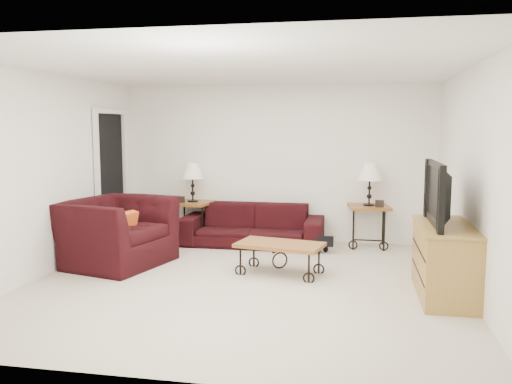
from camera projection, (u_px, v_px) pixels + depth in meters
ground at (245, 283)px, 6.30m from camera, size 5.00×5.00×0.00m
wall_back at (277, 163)px, 8.59m from camera, size 5.00×0.02×2.50m
wall_front at (170, 211)px, 3.71m from camera, size 5.00×0.02×2.50m
wall_left at (48, 174)px, 6.61m from camera, size 0.02×5.00×2.50m
wall_right at (473, 182)px, 5.69m from camera, size 0.02×5.00×2.50m
ceiling at (244, 67)px, 6.00m from camera, size 5.00×5.00×0.00m
doorway at (111, 180)px, 8.24m from camera, size 0.08×0.94×2.04m
sofa at (253, 225)px, 8.29m from camera, size 2.18×0.85×0.64m
side_table_left at (193, 221)px, 8.65m from camera, size 0.65×0.65×0.63m
side_table_right at (368, 226)px, 8.14m from camera, size 0.68×0.68×0.65m
lamp_left at (193, 182)px, 8.58m from camera, size 0.40×0.40×0.63m
lamp_right at (370, 184)px, 8.06m from camera, size 0.42×0.42×0.65m
photo_frame_left at (181, 199)px, 8.49m from camera, size 0.13×0.02×0.11m
photo_frame_right at (380, 204)px, 7.92m from camera, size 0.13×0.02×0.11m
coffee_table at (280, 259)px, 6.66m from camera, size 1.15×0.77×0.40m
armchair at (116, 232)px, 7.11m from camera, size 1.48×1.60×0.88m
throw_pillow at (124, 227)px, 7.02m from camera, size 0.20×0.41×0.40m
tv_stand at (445, 261)px, 5.77m from camera, size 0.55×1.31×0.79m
television at (446, 194)px, 5.68m from camera, size 0.15×1.18×0.68m
backpack at (326, 237)px, 7.81m from camera, size 0.37×0.29×0.47m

